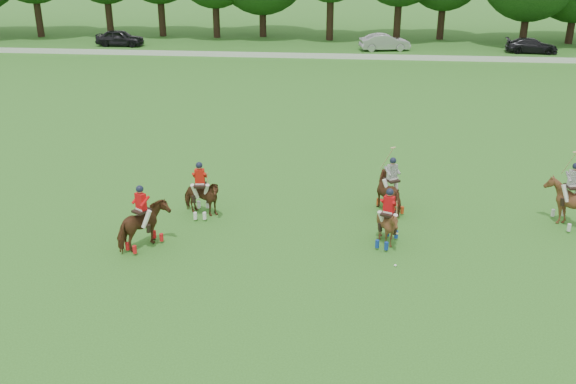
# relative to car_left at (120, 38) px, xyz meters

# --- Properties ---
(ground) EXTENTS (180.00, 180.00, 0.00)m
(ground) POSITION_rel_car_left_xyz_m (19.77, -42.50, -0.76)
(ground) COLOR #2C601B
(ground) RESTS_ON ground
(boundary_rail) EXTENTS (120.00, 0.10, 0.44)m
(boundary_rail) POSITION_rel_car_left_xyz_m (19.77, -4.50, -0.54)
(boundary_rail) COLOR white
(boundary_rail) RESTS_ON ground
(car_left) EXTENTS (4.52, 1.88, 1.53)m
(car_left) POSITION_rel_car_left_xyz_m (0.00, 0.00, 0.00)
(car_left) COLOR black
(car_left) RESTS_ON ground
(car_mid) EXTENTS (4.78, 2.50, 1.50)m
(car_mid) POSITION_rel_car_left_xyz_m (24.98, 0.00, -0.02)
(car_mid) COLOR #ACABB1
(car_mid) RESTS_ON ground
(car_right) EXTENTS (4.65, 2.26, 1.30)m
(car_right) POSITION_rel_car_left_xyz_m (38.07, 0.00, -0.11)
(car_right) COLOR black
(car_right) RESTS_ON ground
(polo_red_a) EXTENTS (1.79, 2.10, 2.34)m
(polo_red_a) POSITION_rel_car_left_xyz_m (15.02, -40.51, 0.08)
(polo_red_a) COLOR #492913
(polo_red_a) RESTS_ON ground
(polo_red_b) EXTENTS (1.59, 1.40, 2.20)m
(polo_red_b) POSITION_rel_car_left_xyz_m (16.41, -37.63, 0.01)
(polo_red_b) COLOR #492913
(polo_red_b) RESTS_ON ground
(polo_red_c) EXTENTS (1.54, 1.61, 2.14)m
(polo_red_c) POSITION_rel_car_left_xyz_m (23.50, -39.46, -0.01)
(polo_red_c) COLOR #492913
(polo_red_c) RESTS_ON ground
(polo_stripe_a) EXTENTS (1.66, 1.96, 2.78)m
(polo_stripe_a) POSITION_rel_car_left_xyz_m (23.76, -36.47, 0.04)
(polo_stripe_a) COLOR #492913
(polo_stripe_a) RESTS_ON ground
(polo_stripe_b) EXTENTS (1.71, 1.86, 3.03)m
(polo_stripe_b) POSITION_rel_car_left_xyz_m (30.33, -37.16, 0.16)
(polo_stripe_b) COLOR #492913
(polo_stripe_b) RESTS_ON ground
(polo_ball) EXTENTS (0.09, 0.09, 0.09)m
(polo_ball) POSITION_rel_car_left_xyz_m (23.72, -41.05, -0.72)
(polo_ball) COLOR white
(polo_ball) RESTS_ON ground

